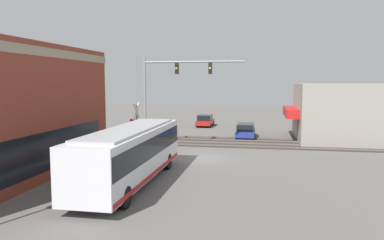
{
  "coord_description": "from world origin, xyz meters",
  "views": [
    {
      "loc": [
        -26.38,
        -4.18,
        5.54
      ],
      "look_at": [
        3.61,
        1.47,
        2.41
      ],
      "focal_mm": 35.0,
      "sensor_mm": 36.0,
      "label": 1
    }
  ],
  "objects": [
    {
      "name": "parked_car_blue",
      "position": [
        10.84,
        -2.6,
        0.66
      ],
      "size": [
        4.64,
        1.82,
        1.41
      ],
      "color": "navy",
      "rests_on": "ground"
    },
    {
      "name": "traffic_signal_gantry",
      "position": [
        4.0,
        3.28,
        5.53
      ],
      "size": [
        0.42,
        8.45,
        7.57
      ],
      "color": "gray",
      "rests_on": "ground"
    },
    {
      "name": "pedestrian_at_crossing",
      "position": [
        3.99,
        4.01,
        0.85
      ],
      "size": [
        0.34,
        0.34,
        1.68
      ],
      "color": "#473828",
      "rests_on": "ground"
    },
    {
      "name": "ground_plane",
      "position": [
        0.0,
        0.0,
        0.0
      ],
      "size": [
        120.0,
        120.0,
        0.0
      ],
      "primitive_type": "plane",
      "color": "#605E5B"
    },
    {
      "name": "city_bus",
      "position": [
        -7.3,
        2.8,
        1.7
      ],
      "size": [
        11.51,
        2.59,
        3.07
      ],
      "color": "silver",
      "rests_on": "ground"
    },
    {
      "name": "shop_building",
      "position": [
        11.27,
        -12.25,
        2.68
      ],
      "size": [
        9.85,
        10.8,
        5.37
      ],
      "color": "gray",
      "rests_on": "ground"
    },
    {
      "name": "rail_track_near",
      "position": [
        6.0,
        0.0,
        0.03
      ],
      "size": [
        2.6,
        60.0,
        0.15
      ],
      "color": "#332D28",
      "rests_on": "ground"
    },
    {
      "name": "crossing_signal",
      "position": [
        3.56,
        6.2,
        2.3
      ],
      "size": [
        1.41,
        1.18,
        3.81
      ],
      "color": "gray",
      "rests_on": "ground"
    },
    {
      "name": "parked_car_red",
      "position": [
        19.6,
        2.8,
        0.67
      ],
      "size": [
        4.33,
        1.82,
        1.44
      ],
      "color": "#B21E19",
      "rests_on": "ground"
    },
    {
      "name": "rail_track_far",
      "position": [
        9.2,
        0.0,
        0.03
      ],
      "size": [
        2.6,
        60.0,
        0.15
      ],
      "color": "#332D28",
      "rests_on": "ground"
    }
  ]
}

